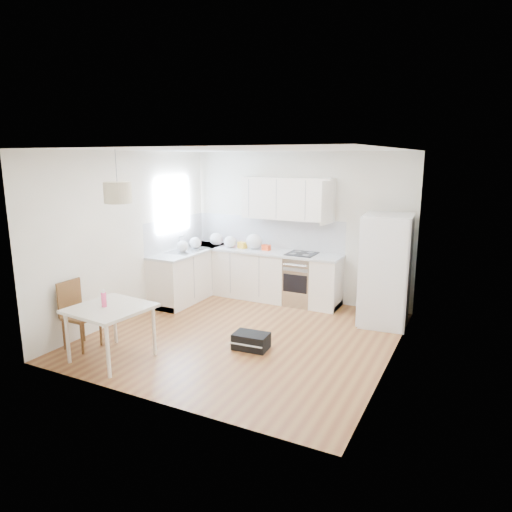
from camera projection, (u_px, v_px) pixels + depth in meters
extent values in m
plane|color=brown|center=(244.00, 335.00, 6.80)|extent=(4.20, 4.20, 0.00)
plane|color=white|center=(243.00, 150.00, 6.22)|extent=(4.20, 4.20, 0.00)
plane|color=beige|center=(298.00, 227.00, 8.34)|extent=(4.20, 0.00, 4.20)
plane|color=beige|center=(130.00, 236.00, 7.43)|extent=(0.00, 4.20, 4.20)
plane|color=beige|center=(395.00, 261.00, 5.59)|extent=(0.00, 4.20, 4.20)
cube|color=#BFE0F9|center=(173.00, 205.00, 8.35)|extent=(0.02, 1.00, 1.00)
cube|color=white|center=(261.00, 275.00, 8.54)|extent=(3.00, 0.60, 0.88)
cube|color=white|center=(190.00, 275.00, 8.54)|extent=(0.60, 1.80, 0.88)
cube|color=silver|center=(261.00, 251.00, 8.44)|extent=(3.02, 0.64, 0.04)
cube|color=silver|center=(189.00, 251.00, 8.44)|extent=(0.64, 1.82, 0.04)
cube|color=silver|center=(268.00, 232.00, 8.63)|extent=(3.00, 0.01, 0.58)
cube|color=silver|center=(175.00, 233.00, 8.51)|extent=(0.01, 1.80, 0.58)
cube|color=white|center=(287.00, 199.00, 8.16)|extent=(1.70, 0.32, 0.75)
cube|color=beige|center=(110.00, 308.00, 5.87)|extent=(0.99, 0.99, 0.04)
cylinder|color=white|center=(68.00, 338.00, 5.83)|extent=(0.05, 0.05, 0.68)
cylinder|color=white|center=(108.00, 351.00, 5.43)|extent=(0.05, 0.05, 0.68)
cylinder|color=white|center=(115.00, 320.00, 6.46)|extent=(0.05, 0.05, 0.68)
cylinder|color=white|center=(154.00, 331.00, 6.06)|extent=(0.05, 0.05, 0.68)
cylinder|color=#F74478|center=(104.00, 298.00, 5.85)|extent=(0.08, 0.08, 0.23)
cube|color=black|center=(251.00, 341.00, 6.31)|extent=(0.50, 0.35, 0.22)
cylinder|color=beige|center=(118.00, 193.00, 5.54)|extent=(0.37, 0.37, 0.26)
ellipsoid|color=silver|center=(216.00, 239.00, 8.85)|extent=(0.27, 0.23, 0.25)
ellipsoid|color=silver|center=(230.00, 242.00, 8.64)|extent=(0.25, 0.21, 0.22)
ellipsoid|color=silver|center=(254.00, 241.00, 8.51)|extent=(0.32, 0.27, 0.29)
ellipsoid|color=silver|center=(195.00, 243.00, 8.58)|extent=(0.23, 0.20, 0.21)
ellipsoid|color=silver|center=(183.00, 246.00, 8.26)|extent=(0.23, 0.19, 0.20)
cube|color=red|center=(266.00, 248.00, 8.40)|extent=(0.16, 0.12, 0.10)
cube|color=gold|center=(242.00, 245.00, 8.59)|extent=(0.20, 0.16, 0.12)
cube|color=red|center=(231.00, 243.00, 8.81)|extent=(0.17, 0.12, 0.11)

